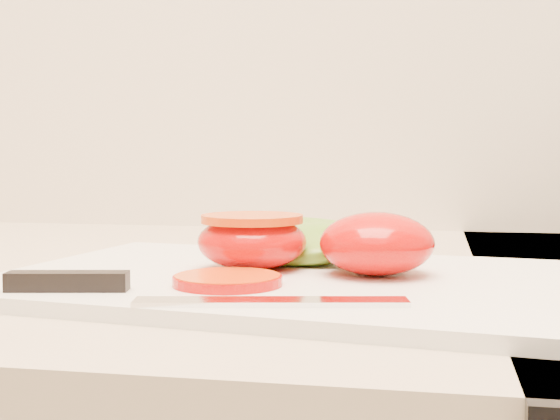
# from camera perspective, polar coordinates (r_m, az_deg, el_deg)

# --- Properties ---
(cutting_board) EXTENTS (0.42, 0.33, 0.01)m
(cutting_board) POSITION_cam_1_polar(r_m,az_deg,el_deg) (0.56, -0.20, -5.21)
(cutting_board) COLOR white
(cutting_board) RESTS_ON counter
(tomato_half_dome) EXTENTS (0.08, 0.08, 0.04)m
(tomato_half_dome) POSITION_cam_1_polar(r_m,az_deg,el_deg) (0.55, 7.08, -2.45)
(tomato_half_dome) COLOR red
(tomato_half_dome) RESTS_ON cutting_board
(tomato_half_cut) EXTENTS (0.08, 0.08, 0.04)m
(tomato_half_cut) POSITION_cam_1_polar(r_m,az_deg,el_deg) (0.58, -2.05, -2.16)
(tomato_half_cut) COLOR red
(tomato_half_cut) RESTS_ON cutting_board
(tomato_slice_0) EXTENTS (0.07, 0.07, 0.01)m
(tomato_slice_0) POSITION_cam_1_polar(r_m,az_deg,el_deg) (0.51, -3.86, -5.13)
(tomato_slice_0) COLOR #D65B09
(tomato_slice_0) RESTS_ON cutting_board
(lettuce_leaf_0) EXTENTS (0.18, 0.17, 0.03)m
(lettuce_leaf_0) POSITION_cam_1_polar(r_m,az_deg,el_deg) (0.63, 0.80, -2.32)
(lettuce_leaf_0) COLOR #61A42B
(lettuce_leaf_0) RESTS_ON cutting_board
(knife) EXTENTS (0.25, 0.06, 0.01)m
(knife) POSITION_cam_1_polar(r_m,az_deg,el_deg) (0.48, -10.00, -5.70)
(knife) COLOR silver
(knife) RESTS_ON cutting_board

